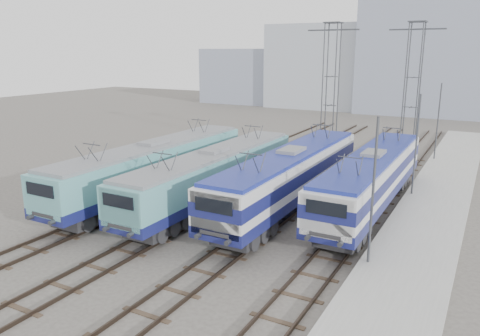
% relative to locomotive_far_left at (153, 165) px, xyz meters
% --- Properties ---
extents(ground, '(160.00, 160.00, 0.00)m').
position_rel_locomotive_far_left_xyz_m(ground, '(6.75, -5.64, -2.25)').
color(ground, '#514C47').
extents(platform, '(4.00, 70.00, 0.30)m').
position_rel_locomotive_far_left_xyz_m(platform, '(16.95, 2.36, -2.10)').
color(platform, '#9E9E99').
rests_on(platform, ground).
extents(locomotive_far_left, '(2.86, 18.08, 3.40)m').
position_rel_locomotive_far_left_xyz_m(locomotive_far_left, '(0.00, 0.00, 0.00)').
color(locomotive_far_left, navy).
rests_on(locomotive_far_left, ground).
extents(locomotive_center_left, '(2.75, 17.36, 3.27)m').
position_rel_locomotive_far_left_xyz_m(locomotive_center_left, '(4.50, 0.40, -0.08)').
color(locomotive_center_left, navy).
rests_on(locomotive_center_left, ground).
extents(locomotive_center_right, '(2.86, 18.08, 3.40)m').
position_rel_locomotive_far_left_xyz_m(locomotive_center_right, '(9.00, 2.11, 0.06)').
color(locomotive_center_right, navy).
rests_on(locomotive_center_right, ground).
extents(locomotive_far_right, '(2.77, 17.54, 3.30)m').
position_rel_locomotive_far_left_xyz_m(locomotive_far_right, '(13.50, 4.18, -0.01)').
color(locomotive_far_right, navy).
rests_on(locomotive_far_right, ground).
extents(catenary_tower_west, '(4.50, 1.20, 12.00)m').
position_rel_locomotive_far_left_xyz_m(catenary_tower_west, '(6.75, 16.36, 4.39)').
color(catenary_tower_west, '#3F4247').
rests_on(catenary_tower_west, ground).
extents(catenary_tower_east, '(4.50, 1.20, 12.00)m').
position_rel_locomotive_far_left_xyz_m(catenary_tower_east, '(13.25, 18.36, 4.39)').
color(catenary_tower_east, '#3F4247').
rests_on(catenary_tower_east, ground).
extents(mast_front, '(0.12, 0.12, 7.00)m').
position_rel_locomotive_far_left_xyz_m(mast_front, '(15.35, -3.64, 1.25)').
color(mast_front, '#3F4247').
rests_on(mast_front, ground).
extents(mast_mid, '(0.12, 0.12, 7.00)m').
position_rel_locomotive_far_left_xyz_m(mast_mid, '(15.35, 8.36, 1.25)').
color(mast_mid, '#3F4247').
rests_on(mast_mid, ground).
extents(mast_rear, '(0.12, 0.12, 7.00)m').
position_rel_locomotive_far_left_xyz_m(mast_rear, '(15.35, 20.36, 1.25)').
color(mast_rear, '#3F4247').
rests_on(mast_rear, ground).
extents(building_west, '(18.00, 12.00, 14.00)m').
position_rel_locomotive_far_left_xyz_m(building_west, '(-7.25, 56.36, 4.75)').
color(building_west, '#A5ADB9').
rests_on(building_west, ground).
extents(building_center, '(22.00, 14.00, 18.00)m').
position_rel_locomotive_far_left_xyz_m(building_center, '(10.75, 56.36, 6.75)').
color(building_center, '#8992A8').
rests_on(building_center, ground).
extents(building_far_west, '(14.00, 10.00, 10.00)m').
position_rel_locomotive_far_left_xyz_m(building_far_west, '(-23.25, 56.36, 2.75)').
color(building_far_west, '#8992A8').
rests_on(building_far_west, ground).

